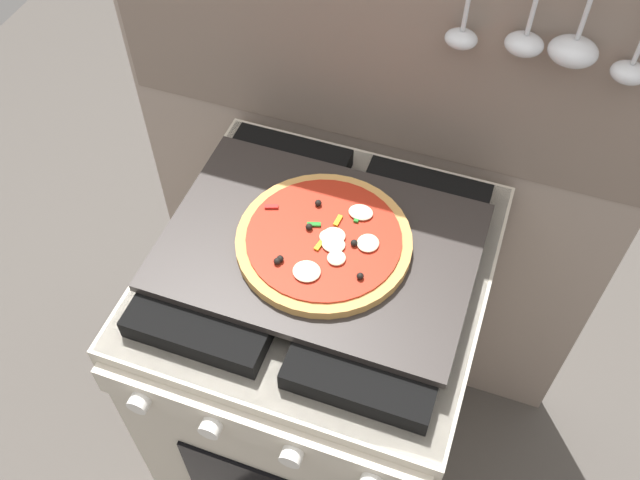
% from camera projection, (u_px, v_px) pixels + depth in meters
% --- Properties ---
extents(ground_plane, '(4.00, 4.00, 0.00)m').
position_uv_depth(ground_plane, '(320.00, 447.00, 1.94)').
color(ground_plane, '#4C4742').
extents(kitchen_backsplash, '(1.10, 0.09, 1.55)m').
position_uv_depth(kitchen_backsplash, '(373.00, 165.00, 1.52)').
color(kitchen_backsplash, gray).
rests_on(kitchen_backsplash, ground_plane).
extents(stove, '(0.60, 0.64, 0.90)m').
position_uv_depth(stove, '(320.00, 371.00, 1.59)').
color(stove, beige).
rests_on(stove, ground_plane).
extents(baking_tray, '(0.54, 0.38, 0.02)m').
position_uv_depth(baking_tray, '(320.00, 246.00, 1.23)').
color(baking_tray, '#2D2826').
rests_on(baking_tray, stove).
extents(pizza_left, '(0.31, 0.31, 0.03)m').
position_uv_depth(pizza_left, '(324.00, 242.00, 1.21)').
color(pizza_left, tan).
rests_on(pizza_left, baking_tray).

